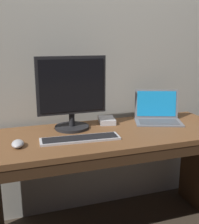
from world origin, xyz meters
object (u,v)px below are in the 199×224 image
laptop_space_gray (158,115)px  computer_mouse (18,144)px  wired_keyboard (80,139)px  external_monitor (72,92)px  external_drive_box (107,120)px

laptop_space_gray → computer_mouse: (-0.99, -0.20, -0.03)m
wired_keyboard → computer_mouse: (-0.36, -0.00, 0.01)m
external_monitor → computer_mouse: bearing=-148.6°
wired_keyboard → external_monitor: bearing=89.0°
wired_keyboard → laptop_space_gray: bearing=17.8°
laptop_space_gray → wired_keyboard: bearing=-162.2°
laptop_space_gray → computer_mouse: bearing=-168.4°
external_drive_box → computer_mouse: bearing=-155.6°
external_monitor → computer_mouse: (-0.36, -0.22, -0.23)m
external_monitor → external_drive_box: 0.36m
wired_keyboard → external_drive_box: size_ratio=3.12×
laptop_space_gray → external_monitor: (-0.63, 0.02, 0.20)m
computer_mouse → external_drive_box: size_ratio=0.69×
external_drive_box → laptop_space_gray: bearing=-12.5°
wired_keyboard → computer_mouse: computer_mouse is taller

